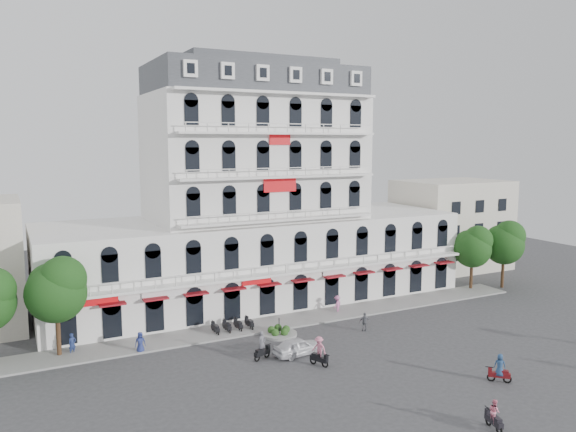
# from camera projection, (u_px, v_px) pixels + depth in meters

# --- Properties ---
(ground) EXTENTS (120.00, 120.00, 0.00)m
(ground) POSITION_uv_depth(u_px,v_px,m) (344.00, 352.00, 46.23)
(ground) COLOR #38383A
(ground) RESTS_ON ground
(sidewalk) EXTENTS (53.00, 4.00, 0.16)m
(sidewalk) POSITION_uv_depth(u_px,v_px,m) (293.00, 320.00, 54.18)
(sidewalk) COLOR gray
(sidewalk) RESTS_ON ground
(main_building) EXTENTS (45.00, 15.00, 25.80)m
(main_building) POSITION_uv_depth(u_px,v_px,m) (255.00, 209.00, 60.84)
(main_building) COLOR silver
(main_building) RESTS_ON ground
(flank_building_east) EXTENTS (14.00, 10.00, 12.00)m
(flank_building_east) POSITION_uv_depth(u_px,v_px,m) (451.00, 224.00, 76.59)
(flank_building_east) COLOR beige
(flank_building_east) RESTS_ON ground
(traffic_island) EXTENTS (3.20, 3.20, 1.60)m
(traffic_island) POSITION_uv_depth(u_px,v_px,m) (279.00, 332.00, 50.16)
(traffic_island) COLOR gray
(traffic_island) RESTS_ON ground
(parked_scooter_row) EXTENTS (4.40, 1.80, 1.10)m
(parked_scooter_row) POSITION_uv_depth(u_px,v_px,m) (233.00, 332.00, 51.16)
(parked_scooter_row) COLOR black
(parked_scooter_row) RESTS_ON ground
(tree_west_inner) EXTENTS (4.76, 4.76, 8.25)m
(tree_west_inner) POSITION_uv_depth(u_px,v_px,m) (57.00, 288.00, 44.47)
(tree_west_inner) COLOR #382314
(tree_west_inner) RESTS_ON ground
(tree_east_inner) EXTENTS (4.40, 4.37, 7.57)m
(tree_east_inner) POSITION_uv_depth(u_px,v_px,m) (473.00, 246.00, 65.16)
(tree_east_inner) COLOR #382314
(tree_east_inner) RESTS_ON ground
(tree_east_outer) EXTENTS (4.65, 4.65, 8.05)m
(tree_east_outer) POSITION_uv_depth(u_px,v_px,m) (505.00, 241.00, 66.03)
(tree_east_outer) COLOR #382314
(tree_east_outer) RESTS_ON ground
(parked_car) EXTENTS (4.38, 2.14, 1.44)m
(parked_car) POSITION_uv_depth(u_px,v_px,m) (298.00, 346.00, 45.46)
(parked_car) COLOR silver
(parked_car) RESTS_ON ground
(rider_west) EXTENTS (1.63, 0.86, 2.34)m
(rider_west) POSITION_uv_depth(u_px,v_px,m) (262.00, 346.00, 44.46)
(rider_west) COLOR black
(rider_west) RESTS_ON ground
(rider_southwest) EXTENTS (0.71, 1.68, 1.93)m
(rider_southwest) POSITION_uv_depth(u_px,v_px,m) (494.00, 415.00, 33.58)
(rider_southwest) COLOR black
(rider_southwest) RESTS_ON ground
(rider_east) EXTENTS (1.32, 1.29, 2.12)m
(rider_east) POSITION_uv_depth(u_px,v_px,m) (500.00, 368.00, 40.25)
(rider_east) COLOR maroon
(rider_east) RESTS_ON ground
(rider_center) EXTENTS (1.17, 1.58, 2.35)m
(rider_center) POSITION_uv_depth(u_px,v_px,m) (319.00, 350.00, 43.19)
(rider_center) COLOR black
(rider_center) RESTS_ON ground
(pedestrian_left) EXTENTS (0.93, 0.68, 1.76)m
(pedestrian_left) POSITION_uv_depth(u_px,v_px,m) (140.00, 343.00, 45.88)
(pedestrian_left) COLOR navy
(pedestrian_left) RESTS_ON ground
(pedestrian_mid) EXTENTS (1.09, 0.76, 1.71)m
(pedestrian_mid) POSITION_uv_depth(u_px,v_px,m) (365.00, 322.00, 51.24)
(pedestrian_mid) COLOR slate
(pedestrian_mid) RESTS_ON ground
(pedestrian_right) EXTENTS (1.34, 1.15, 1.79)m
(pedestrian_right) POSITION_uv_depth(u_px,v_px,m) (337.00, 304.00, 56.66)
(pedestrian_right) COLOR #C769A2
(pedestrian_right) RESTS_ON ground
(pedestrian_far) EXTENTS (0.78, 0.69, 1.79)m
(pedestrian_far) POSITION_uv_depth(u_px,v_px,m) (72.00, 344.00, 45.54)
(pedestrian_far) COLOR navy
(pedestrian_far) RESTS_ON ground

